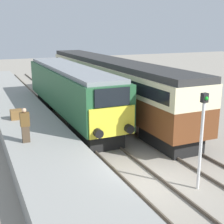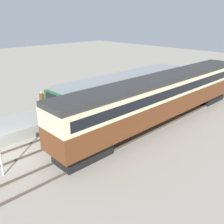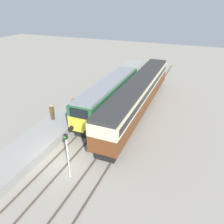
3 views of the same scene
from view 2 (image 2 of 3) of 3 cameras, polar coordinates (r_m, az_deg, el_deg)
The scene contains 8 objects.
ground_plane at distance 17.82m, azimuth -21.85°, elevation -9.36°, with size 120.00×120.00×0.00m, color gray.
platform_left at distance 23.76m, azimuth -7.40°, elevation 0.85°, with size 3.50×50.00×0.90m.
rails_near_track at distance 19.82m, azimuth -8.55°, elevation -4.62°, with size 1.51×60.00×0.14m.
rails_far_track at distance 17.43m, azimuth -1.93°, elevation -8.16°, with size 1.50×60.00×0.14m.
locomotive at distance 22.49m, azimuth 2.75°, elevation 4.35°, with size 2.70×14.76×3.79m.
passenger_carriage at distance 21.20m, azimuth 11.62°, elevation 3.93°, with size 2.75×21.31×4.08m.
person_on_platform at distance 22.30m, azimuth -15.66°, elevation 2.43°, with size 0.44×0.26×1.72m.
luggage_crate at distance 24.57m, azimuth -6.50°, elevation 3.42°, with size 0.70×0.56×0.60m.
Camera 2 is at (14.78, -5.12, 8.55)m, focal length 40.00 mm.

